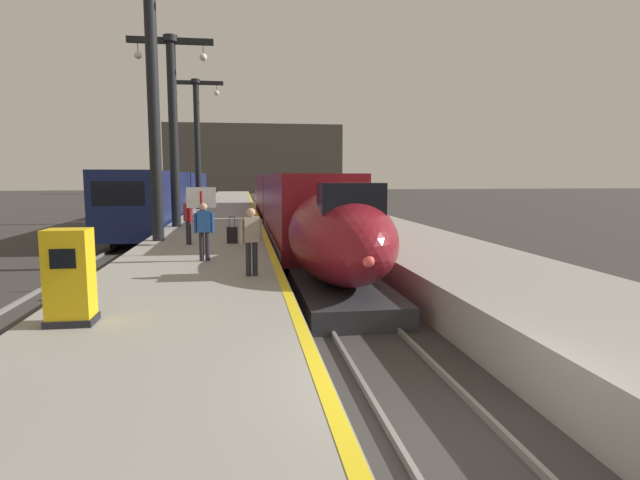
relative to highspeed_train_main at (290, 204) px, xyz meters
name	(u,v)px	position (x,y,z in m)	size (l,w,h in m)	color
ground_plane	(459,453)	(0.00, -23.57, -1.92)	(260.00, 260.00, 0.00)	#33302D
platform_left	(219,228)	(-4.05, 1.18, -1.40)	(4.80, 110.00, 1.05)	gray
platform_right	(355,226)	(4.05, 1.18, -1.40)	(4.80, 110.00, 1.05)	gray
platform_left_safety_stripe	(258,218)	(-1.77, 1.18, -0.87)	(0.20, 107.80, 0.01)	yellow
rail_main_left	(273,230)	(-0.75, 3.93, -1.86)	(0.08, 110.00, 0.12)	slate
rail_main_right	(296,230)	(0.75, 3.93, -1.86)	(0.08, 110.00, 0.12)	slate
rail_secondary_left	(142,232)	(-8.85, 3.93, -1.86)	(0.08, 110.00, 0.12)	slate
rail_secondary_right	(167,232)	(-7.35, 3.93, -1.86)	(0.08, 110.00, 0.12)	slate
highspeed_train_main	(290,204)	(0.00, 0.00, 0.00)	(2.92, 38.36, 3.60)	maroon
regional_train_adjacent	(172,194)	(-8.10, 12.78, 0.20)	(2.85, 36.60, 3.80)	#141E4C
station_column_mid	(152,77)	(-5.90, -8.87, 5.25)	(4.00, 0.68, 10.32)	black
station_column_far	(173,113)	(-5.90, -3.20, 4.58)	(4.00, 0.68, 9.05)	black
station_column_distant	(197,132)	(-5.90, 10.76, 4.83)	(4.00, 0.68, 9.52)	black
passenger_near_edge	(188,217)	(-4.63, -10.26, 0.12)	(0.36, 0.53, 1.69)	#23232D
passenger_mid_platform	(204,227)	(-3.80, -14.11, 0.12)	(0.57, 0.26, 1.69)	#23232D
passenger_far_waiting	(251,236)	(-2.48, -16.63, 0.12)	(0.56, 0.30, 1.69)	#23232D
rolling_suitcase	(232,235)	(-3.07, -10.12, -0.57)	(0.40, 0.22, 0.98)	black
ticket_machine_yellow	(70,280)	(-5.55, -20.46, -0.13)	(0.76, 0.62, 1.60)	yellow
departure_info_board	(201,207)	(-3.95, -12.85, 0.63)	(0.90, 0.10, 2.12)	maroon
terminus_back_wall	(255,159)	(0.00, 78.43, 5.08)	(36.00, 2.00, 14.00)	#4C4742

